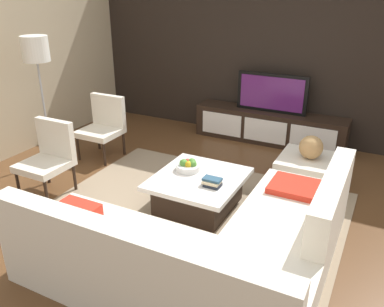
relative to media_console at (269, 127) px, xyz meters
The scene contains 14 objects.
ground_plane 2.41m from the media_console, 90.00° to the right, with size 14.00×14.00×0.00m, color brown.
feature_wall_back 1.19m from the media_console, 90.00° to the left, with size 6.40×0.12×2.80m, color black.
area_rug 2.41m from the media_console, 92.39° to the right, with size 3.16×2.43×0.01m, color gray.
media_console is the anchor object (origin of this frame).
television 0.54m from the media_console, 90.00° to the left, with size 1.08×0.06×0.59m.
sectional_couch 3.34m from the media_console, 81.28° to the right, with size 2.42×2.28×0.83m.
coffee_table 2.30m from the media_console, 92.49° to the right, with size 0.93×1.00×0.38m.
accent_chair_near 3.31m from the media_console, 123.68° to the right, with size 0.52×0.53×0.87m.
floor_lamp 3.50m from the media_console, 139.63° to the right, with size 0.34×0.34×1.72m.
ottoman 1.55m from the media_console, 55.27° to the right, with size 0.70×0.70×0.40m, color silver.
fruit_bowl 2.22m from the media_console, 97.21° to the right, with size 0.28×0.28×0.14m.
accent_chair_far 2.53m from the media_console, 141.30° to the right, with size 0.54×0.53×0.87m.
decorative_ball 1.58m from the media_console, 55.27° to the right, with size 0.28×0.28×0.28m, color #AD8451.
book_stack 2.43m from the media_console, 87.14° to the right, with size 0.20×0.14×0.09m.
Camera 1 is at (1.63, -3.43, 2.36)m, focal length 37.52 mm.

